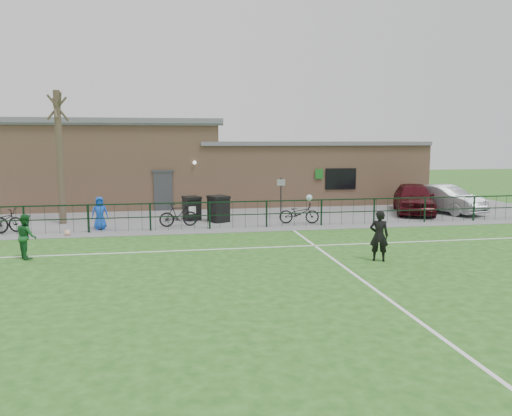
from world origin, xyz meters
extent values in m
plane|color=#235719|center=(0.00, 0.00, 0.00)|extent=(90.00, 90.00, 0.00)
cube|color=slate|center=(0.00, 13.50, 0.01)|extent=(34.00, 13.00, 0.02)
cube|color=white|center=(0.00, 7.80, 0.00)|extent=(28.00, 0.10, 0.01)
cube|color=white|center=(0.00, 4.00, 0.00)|extent=(28.00, 0.10, 0.01)
cube|color=white|center=(2.00, 0.00, 0.00)|extent=(0.10, 16.00, 0.01)
cube|color=black|center=(0.00, 8.00, 0.60)|extent=(28.00, 0.10, 1.20)
cylinder|color=#45392A|center=(-8.00, 10.50, 3.00)|extent=(0.30, 0.30, 6.00)
cube|color=black|center=(-2.14, 10.51, 0.54)|extent=(0.89, 0.95, 1.05)
cube|color=black|center=(-0.93, 9.79, 0.59)|extent=(1.04, 1.09, 1.13)
cylinder|color=black|center=(2.15, 10.26, 1.02)|extent=(0.07, 0.07, 2.00)
imported|color=#410B12|center=(9.38, 10.81, 0.82)|extent=(3.47, 5.03, 1.59)
imported|color=#9FA2A6|center=(11.08, 10.70, 0.74)|extent=(2.94, 4.62, 1.44)
imported|color=black|center=(-10.10, 8.82, 0.51)|extent=(1.98, 1.10, 0.99)
imported|color=black|center=(-2.81, 8.82, 0.53)|extent=(1.74, 0.66, 1.02)
imported|color=black|center=(2.65, 8.66, 0.50)|extent=(1.90, 0.94, 0.95)
imported|color=blue|center=(-6.13, 8.65, 0.73)|extent=(0.75, 0.55, 1.42)
imported|color=black|center=(3.35, 1.44, 0.82)|extent=(0.69, 0.57, 1.63)
sphere|color=white|center=(1.77, 4.00, 1.77)|extent=(0.22, 0.22, 0.22)
imported|color=#1A5C28|center=(-7.81, 3.77, 0.73)|extent=(0.82, 0.89, 1.46)
sphere|color=white|center=(-7.26, 7.49, 0.12)|extent=(0.25, 0.25, 0.25)
cube|color=tan|center=(0.00, 16.50, 1.75)|extent=(24.00, 5.00, 3.50)
cube|color=tan|center=(-6.24, 16.50, 4.10)|extent=(11.52, 5.00, 1.20)
cube|color=#585A5F|center=(-6.24, 16.50, 4.82)|extent=(12.02, 5.40, 0.28)
cube|color=#585A5F|center=(5.28, 16.50, 3.60)|extent=(13.44, 5.30, 0.22)
cube|color=#383A3D|center=(-3.50, 13.97, 1.05)|extent=(1.00, 0.08, 2.10)
cube|color=black|center=(6.50, 13.97, 1.60)|extent=(1.80, 0.08, 1.20)
cube|color=#19661E|center=(5.20, 13.92, 1.90)|extent=(0.45, 0.04, 0.55)
camera|label=1|loc=(-3.20, -13.21, 3.87)|focal=35.00mm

